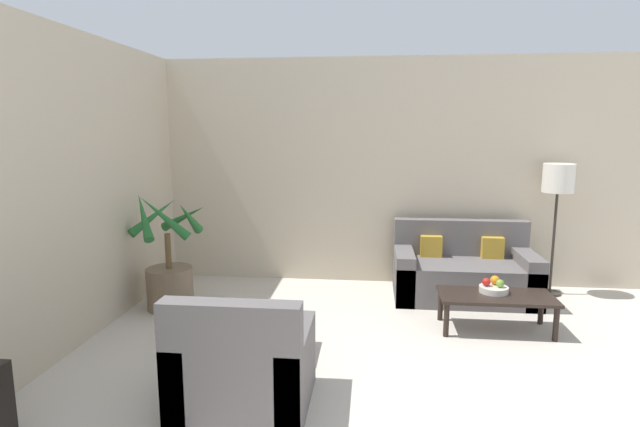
{
  "coord_description": "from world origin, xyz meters",
  "views": [
    {
      "loc": [
        -0.7,
        0.36,
        1.86
      ],
      "look_at": [
        -1.24,
        5.43,
        1.0
      ],
      "focal_mm": 28.0,
      "sensor_mm": 36.0,
      "label": 1
    }
  ],
  "objects_px": {
    "fruit_bowl": "(494,289)",
    "ottoman": "(264,333)",
    "coffee_table": "(496,299)",
    "armchair": "(244,368)",
    "potted_palm": "(169,271)",
    "apple_green": "(500,283)",
    "sofa_loveseat": "(463,273)",
    "floor_lamp": "(558,184)",
    "orange_fruit": "(495,280)",
    "apple_red": "(486,282)"
  },
  "relations": [
    {
      "from": "apple_red",
      "to": "orange_fruit",
      "type": "xyz_separation_m",
      "value": [
        0.09,
        0.06,
        0.0
      ]
    },
    {
      "from": "orange_fruit",
      "to": "ottoman",
      "type": "xyz_separation_m",
      "value": [
        -2.06,
        -0.84,
        -0.27
      ]
    },
    {
      "from": "sofa_loveseat",
      "to": "apple_green",
      "type": "xyz_separation_m",
      "value": [
        0.18,
        -0.87,
        0.16
      ]
    },
    {
      "from": "coffee_table",
      "to": "apple_red",
      "type": "distance_m",
      "value": 0.18
    },
    {
      "from": "floor_lamp",
      "to": "armchair",
      "type": "distance_m",
      "value": 4.05
    },
    {
      "from": "fruit_bowl",
      "to": "apple_green",
      "type": "xyz_separation_m",
      "value": [
        0.05,
        -0.02,
        0.07
      ]
    },
    {
      "from": "sofa_loveseat",
      "to": "floor_lamp",
      "type": "xyz_separation_m",
      "value": [
        1.02,
        0.22,
        0.98
      ]
    },
    {
      "from": "floor_lamp",
      "to": "coffee_table",
      "type": "height_order",
      "value": "floor_lamp"
    },
    {
      "from": "coffee_table",
      "to": "armchair",
      "type": "height_order",
      "value": "armchair"
    },
    {
      "from": "fruit_bowl",
      "to": "ottoman",
      "type": "height_order",
      "value": "fruit_bowl"
    },
    {
      "from": "apple_green",
      "to": "floor_lamp",
      "type": "bearing_deg",
      "value": 52.51
    },
    {
      "from": "orange_fruit",
      "to": "fruit_bowl",
      "type": "bearing_deg",
      "value": -109.04
    },
    {
      "from": "sofa_loveseat",
      "to": "orange_fruit",
      "type": "xyz_separation_m",
      "value": [
        0.15,
        -0.79,
        0.16
      ]
    },
    {
      "from": "coffee_table",
      "to": "ottoman",
      "type": "bearing_deg",
      "value": -160.96
    },
    {
      "from": "floor_lamp",
      "to": "armchair",
      "type": "height_order",
      "value": "floor_lamp"
    },
    {
      "from": "ottoman",
      "to": "armchair",
      "type": "bearing_deg",
      "value": -87.01
    },
    {
      "from": "apple_green",
      "to": "orange_fruit",
      "type": "bearing_deg",
      "value": 108.62
    },
    {
      "from": "sofa_loveseat",
      "to": "apple_green",
      "type": "distance_m",
      "value": 0.9
    },
    {
      "from": "sofa_loveseat",
      "to": "apple_red",
      "type": "bearing_deg",
      "value": -85.89
    },
    {
      "from": "potted_palm",
      "to": "apple_green",
      "type": "relative_size",
      "value": 16.65
    },
    {
      "from": "sofa_loveseat",
      "to": "coffee_table",
      "type": "bearing_deg",
      "value": -81.34
    },
    {
      "from": "floor_lamp",
      "to": "potted_palm",
      "type": "bearing_deg",
      "value": -167.87
    },
    {
      "from": "fruit_bowl",
      "to": "ottoman",
      "type": "xyz_separation_m",
      "value": [
        -2.04,
        -0.78,
        -0.2
      ]
    },
    {
      "from": "apple_green",
      "to": "armchair",
      "type": "bearing_deg",
      "value": -142.17
    },
    {
      "from": "potted_palm",
      "to": "floor_lamp",
      "type": "height_order",
      "value": "floor_lamp"
    },
    {
      "from": "coffee_table",
      "to": "ottoman",
      "type": "height_order",
      "value": "ottoman"
    },
    {
      "from": "floor_lamp",
      "to": "apple_red",
      "type": "distance_m",
      "value": 1.65
    },
    {
      "from": "armchair",
      "to": "ottoman",
      "type": "relative_size",
      "value": 1.54
    },
    {
      "from": "potted_palm",
      "to": "apple_green",
      "type": "xyz_separation_m",
      "value": [
        3.3,
        -0.2,
        0.04
      ]
    },
    {
      "from": "coffee_table",
      "to": "armchair",
      "type": "relative_size",
      "value": 1.19
    },
    {
      "from": "apple_green",
      "to": "ottoman",
      "type": "bearing_deg",
      "value": -160.07
    },
    {
      "from": "fruit_bowl",
      "to": "potted_palm",
      "type": "bearing_deg",
      "value": 176.82
    },
    {
      "from": "potted_palm",
      "to": "armchair",
      "type": "xyz_separation_m",
      "value": [
        1.26,
        -1.79,
        -0.12
      ]
    },
    {
      "from": "sofa_loveseat",
      "to": "floor_lamp",
      "type": "bearing_deg",
      "value": 12.03
    },
    {
      "from": "apple_green",
      "to": "orange_fruit",
      "type": "height_order",
      "value": "orange_fruit"
    },
    {
      "from": "orange_fruit",
      "to": "armchair",
      "type": "height_order",
      "value": "armchair"
    },
    {
      "from": "sofa_loveseat",
      "to": "orange_fruit",
      "type": "relative_size",
      "value": 17.68
    },
    {
      "from": "sofa_loveseat",
      "to": "armchair",
      "type": "bearing_deg",
      "value": -127.14
    },
    {
      "from": "orange_fruit",
      "to": "ottoman",
      "type": "height_order",
      "value": "orange_fruit"
    },
    {
      "from": "sofa_loveseat",
      "to": "orange_fruit",
      "type": "distance_m",
      "value": 0.82
    },
    {
      "from": "floor_lamp",
      "to": "coffee_table",
      "type": "relative_size",
      "value": 1.43
    },
    {
      "from": "sofa_loveseat",
      "to": "apple_green",
      "type": "relative_size",
      "value": 20.17
    },
    {
      "from": "floor_lamp",
      "to": "apple_green",
      "type": "height_order",
      "value": "floor_lamp"
    },
    {
      "from": "apple_red",
      "to": "orange_fruit",
      "type": "bearing_deg",
      "value": 31.9
    },
    {
      "from": "apple_green",
      "to": "orange_fruit",
      "type": "relative_size",
      "value": 0.88
    },
    {
      "from": "armchair",
      "to": "apple_green",
      "type": "bearing_deg",
      "value": 37.83
    },
    {
      "from": "ottoman",
      "to": "fruit_bowl",
      "type": "bearing_deg",
      "value": 20.85
    },
    {
      "from": "apple_green",
      "to": "armchair",
      "type": "distance_m",
      "value": 2.59
    },
    {
      "from": "coffee_table",
      "to": "apple_red",
      "type": "height_order",
      "value": "apple_red"
    },
    {
      "from": "fruit_bowl",
      "to": "armchair",
      "type": "distance_m",
      "value": 2.56
    }
  ]
}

